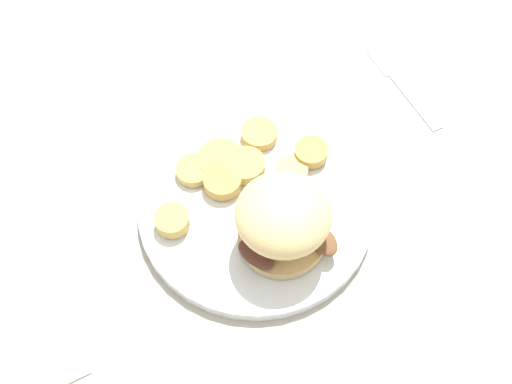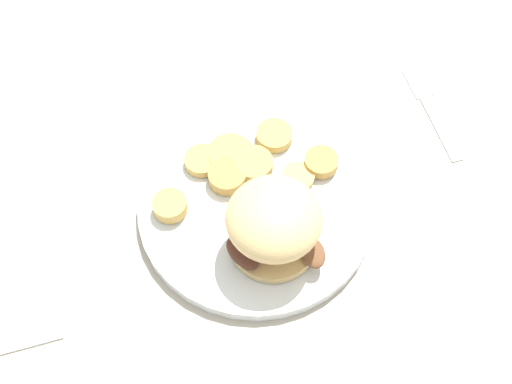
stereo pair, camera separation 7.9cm
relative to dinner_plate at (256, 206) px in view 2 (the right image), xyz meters
The scene contains 13 objects.
ground_plane 0.01m from the dinner_plate, ahead, with size 4.00×4.00×0.00m, color #B2A899.
dinner_plate is the anchor object (origin of this frame).
sandwich 0.08m from the dinner_plate, 98.62° to the left, with size 0.11×0.12×0.09m.
potato_round_0 0.05m from the dinner_plate, 55.20° to the right, with size 0.04×0.04×0.02m, color tan.
potato_round_1 0.07m from the dinner_plate, 76.23° to the right, with size 0.05×0.05×0.01m, color tan.
potato_round_2 0.09m from the dinner_plate, 158.41° to the right, with size 0.04×0.04×0.01m, color tan.
potato_round_3 0.06m from the dinner_plate, 159.14° to the right, with size 0.04×0.04×0.01m, color #DBB766.
potato_round_4 0.10m from the dinner_plate, ahead, with size 0.04×0.04×0.02m, color tan.
potato_round_5 0.08m from the dinner_plate, 52.68° to the right, with size 0.04×0.04×0.01m, color tan.
potato_round_6 0.05m from the dinner_plate, 98.65° to the right, with size 0.05×0.05×0.02m, color tan.
potato_round_7 0.09m from the dinner_plate, 115.87° to the right, with size 0.04×0.04×0.01m, color tan.
fork 0.27m from the dinner_plate, 159.36° to the right, with size 0.03×0.15×0.00m.
napkin 0.28m from the dinner_plate, 11.33° to the left, with size 0.11×0.07×0.01m, color white.
Camera 2 is at (0.08, 0.40, 0.73)m, focal length 50.00 mm.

